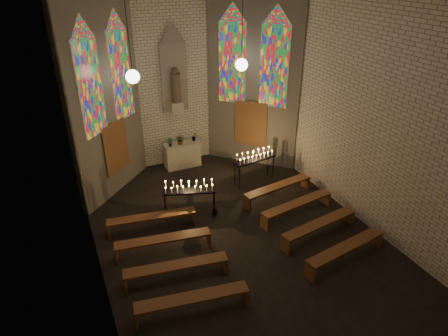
{
  "coord_description": "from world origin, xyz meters",
  "views": [
    {
      "loc": [
        -4.35,
        -8.33,
        7.53
      ],
      "look_at": [
        0.1,
        1.58,
        1.75
      ],
      "focal_mm": 32.0,
      "sensor_mm": 36.0,
      "label": 1
    }
  ],
  "objects": [
    {
      "name": "aisle_flower_pot",
      "position": [
        -0.17,
        1.72,
        0.18
      ],
      "size": [
        0.27,
        0.27,
        0.36
      ],
      "primitive_type": "imported",
      "rotation": [
        0.0,
        0.0,
        -0.43
      ],
      "color": "#4C723F",
      "rests_on": "ground"
    },
    {
      "name": "altar",
      "position": [
        0.0,
        5.45,
        0.5
      ],
      "size": [
        1.4,
        0.6,
        1.0
      ],
      "primitive_type": "cube",
      "color": "beige",
      "rests_on": "ground"
    },
    {
      "name": "pew_left_1",
      "position": [
        -2.24,
        0.57,
        0.42
      ],
      "size": [
        2.72,
        0.79,
        0.52
      ],
      "rotation": [
        0.0,
        0.0,
        -0.15
      ],
      "color": "brown",
      "rests_on": "ground"
    },
    {
      "name": "pew_right_0",
      "position": [
        2.24,
        1.77,
        0.42
      ],
      "size": [
        2.72,
        0.79,
        0.52
      ],
      "rotation": [
        0.0,
        0.0,
        0.15
      ],
      "color": "brown",
      "rests_on": "ground"
    },
    {
      "name": "room",
      "position": [
        -0.0,
        3.37,
        3.72
      ],
      "size": [
        8.22,
        12.43,
        7.0
      ],
      "color": "beige",
      "rests_on": "ground"
    },
    {
      "name": "pew_right_2",
      "position": [
        2.24,
        -0.63,
        0.42
      ],
      "size": [
        2.72,
        0.79,
        0.52
      ],
      "rotation": [
        0.0,
        0.0,
        0.15
      ],
      "color": "brown",
      "rests_on": "ground"
    },
    {
      "name": "pew_right_3",
      "position": [
        2.24,
        -1.83,
        0.42
      ],
      "size": [
        2.72,
        0.79,
        0.52
      ],
      "rotation": [
        0.0,
        0.0,
        0.15
      ],
      "color": "brown",
      "rests_on": "ground"
    },
    {
      "name": "votive_stand_left",
      "position": [
        -0.93,
        1.98,
        1.05
      ],
      "size": [
        1.71,
        0.9,
        1.23
      ],
      "rotation": [
        0.0,
        0.0,
        -0.32
      ],
      "color": "black",
      "rests_on": "ground"
    },
    {
      "name": "pew_left_3",
      "position": [
        -2.24,
        -1.83,
        0.42
      ],
      "size": [
        2.72,
        0.79,
        0.52
      ],
      "rotation": [
        0.0,
        0.0,
        -0.15
      ],
      "color": "brown",
      "rests_on": "ground"
    },
    {
      "name": "flower_vase_center",
      "position": [
        -0.06,
        5.39,
        1.19
      ],
      "size": [
        0.41,
        0.38,
        0.38
      ],
      "primitive_type": "imported",
      "rotation": [
        0.0,
        0.0,
        -0.3
      ],
      "color": "#4C723F",
      "rests_on": "altar"
    },
    {
      "name": "votive_stand_right",
      "position": [
        2.02,
        3.11,
        1.03
      ],
      "size": [
        1.68,
        0.62,
        1.21
      ],
      "rotation": [
        0.0,
        0.0,
        0.14
      ],
      "color": "black",
      "rests_on": "ground"
    },
    {
      "name": "floor",
      "position": [
        0.0,
        0.0,
        0.0
      ],
      "size": [
        12.0,
        12.0,
        0.0
      ],
      "primitive_type": "plane",
      "color": "black",
      "rests_on": "ground"
    },
    {
      "name": "pew_left_2",
      "position": [
        -2.24,
        -0.63,
        0.42
      ],
      "size": [
        2.72,
        0.79,
        0.52
      ],
      "rotation": [
        0.0,
        0.0,
        -0.15
      ],
      "color": "brown",
      "rests_on": "ground"
    },
    {
      "name": "pew_right_1",
      "position": [
        2.24,
        0.57,
        0.42
      ],
      "size": [
        2.72,
        0.79,
        0.52
      ],
      "rotation": [
        0.0,
        0.0,
        0.15
      ],
      "color": "brown",
      "rests_on": "ground"
    },
    {
      "name": "flower_vase_left",
      "position": [
        -0.5,
        5.35,
        1.18
      ],
      "size": [
        0.2,
        0.15,
        0.37
      ],
      "primitive_type": "imported",
      "rotation": [
        0.0,
        0.0,
        0.08
      ],
      "color": "#4C723F",
      "rests_on": "altar"
    },
    {
      "name": "pew_left_0",
      "position": [
        -2.24,
        1.77,
        0.42
      ],
      "size": [
        2.72,
        0.79,
        0.52
      ],
      "rotation": [
        0.0,
        0.0,
        -0.15
      ],
      "color": "brown",
      "rests_on": "ground"
    },
    {
      "name": "flower_vase_right",
      "position": [
        0.55,
        5.49,
        1.18
      ],
      "size": [
        0.21,
        0.17,
        0.36
      ],
      "primitive_type": "imported",
      "rotation": [
        0.0,
        0.0,
        -0.06
      ],
      "color": "#4C723F",
      "rests_on": "altar"
    }
  ]
}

